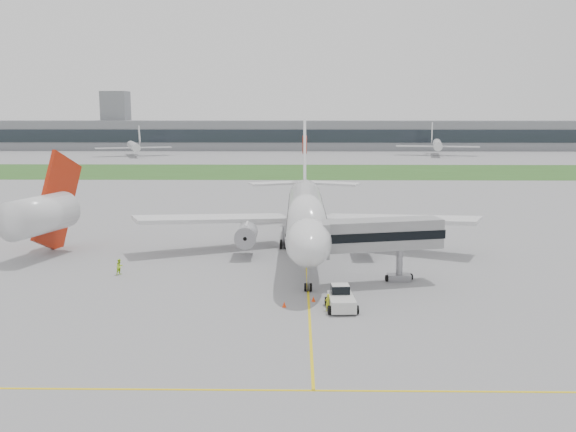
{
  "coord_description": "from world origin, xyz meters",
  "views": [
    {
      "loc": [
        -1.13,
        -82.67,
        19.7
      ],
      "look_at": [
        -2.46,
        2.0,
        5.48
      ],
      "focal_mm": 40.0,
      "sensor_mm": 36.0,
      "label": 1
    }
  ],
  "objects_px": {
    "airliner": "(306,211)",
    "pushback_tug": "(341,299)",
    "ground_crew_near": "(328,302)",
    "neighbor_aircraft": "(42,213)",
    "jet_bridge": "(367,236)"
  },
  "relations": [
    {
      "from": "airliner",
      "to": "ground_crew_near",
      "type": "height_order",
      "value": "airliner"
    },
    {
      "from": "ground_crew_near",
      "to": "neighbor_aircraft",
      "type": "relative_size",
      "value": 0.09
    },
    {
      "from": "pushback_tug",
      "to": "neighbor_aircraft",
      "type": "height_order",
      "value": "neighbor_aircraft"
    },
    {
      "from": "jet_bridge",
      "to": "neighbor_aircraft",
      "type": "relative_size",
      "value": 0.88
    },
    {
      "from": "airliner",
      "to": "pushback_tug",
      "type": "relative_size",
      "value": 11.94
    },
    {
      "from": "airliner",
      "to": "neighbor_aircraft",
      "type": "height_order",
      "value": "airliner"
    },
    {
      "from": "pushback_tug",
      "to": "jet_bridge",
      "type": "height_order",
      "value": "jet_bridge"
    },
    {
      "from": "neighbor_aircraft",
      "to": "ground_crew_near",
      "type": "bearing_deg",
      "value": -15.9
    },
    {
      "from": "airliner",
      "to": "ground_crew_near",
      "type": "distance_m",
      "value": 27.21
    },
    {
      "from": "airliner",
      "to": "jet_bridge",
      "type": "height_order",
      "value": "airliner"
    },
    {
      "from": "ground_crew_near",
      "to": "neighbor_aircraft",
      "type": "bearing_deg",
      "value": -74.01
    },
    {
      "from": "airliner",
      "to": "pushback_tug",
      "type": "xyz_separation_m",
      "value": [
        3.19,
        -26.0,
        -4.63
      ]
    },
    {
      "from": "jet_bridge",
      "to": "neighbor_aircraft",
      "type": "xyz_separation_m",
      "value": [
        -42.0,
        13.57,
        0.25
      ]
    },
    {
      "from": "pushback_tug",
      "to": "airliner",
      "type": "bearing_deg",
      "value": 93.71
    },
    {
      "from": "airliner",
      "to": "pushback_tug",
      "type": "distance_m",
      "value": 26.6
    }
  ]
}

